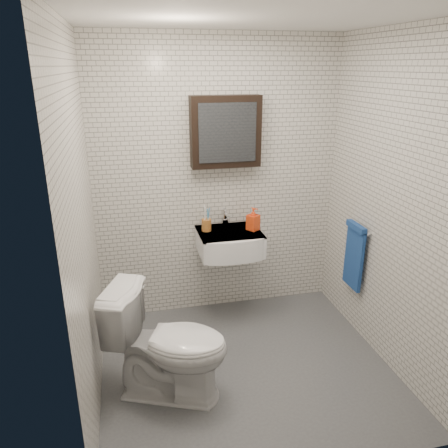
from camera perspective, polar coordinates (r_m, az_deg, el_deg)
name	(u,v)px	position (r m, az deg, el deg)	size (l,w,h in m)	color
ground	(246,367)	(3.60, 2.91, -18.14)	(2.20, 2.00, 0.01)	#4D4F55
room_shell	(250,187)	(2.94, 3.41, 4.90)	(2.22, 2.02, 2.51)	silver
washbasin	(230,243)	(3.85, 0.85, -2.50)	(0.55, 0.50, 0.20)	white
faucet	(225,219)	(3.97, 0.18, 0.71)	(0.06, 0.20, 0.15)	silver
mirror_cabinet	(226,132)	(3.78, 0.21, 11.95)	(0.60, 0.15, 0.60)	black
towel_rail	(354,253)	(3.89, 16.66, -3.67)	(0.09, 0.30, 0.58)	silver
toothbrush_cup	(206,224)	(3.85, -2.31, -0.04)	(0.09, 0.09, 0.24)	#A16128
soap_bottle	(253,219)	(3.87, 3.83, 0.68)	(0.09, 0.09, 0.21)	orange
toilet	(169,344)	(3.16, -7.22, -15.23)	(0.47, 0.82, 0.84)	white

